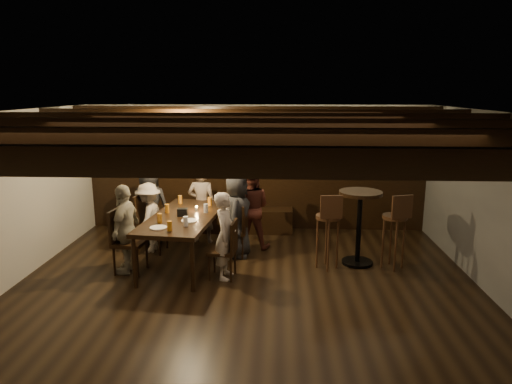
# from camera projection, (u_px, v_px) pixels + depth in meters

# --- Properties ---
(room) EXTENTS (7.00, 7.00, 7.00)m
(room) POSITION_uv_depth(u_px,v_px,m) (236.00, 188.00, 7.62)
(room) COLOR black
(room) RESTS_ON ground
(dining_table) EXTENTS (1.14, 2.17, 0.78)m
(dining_table) POSITION_uv_depth(u_px,v_px,m) (184.00, 219.00, 7.03)
(dining_table) COLOR black
(dining_table) RESTS_ON floor
(chair_left_near) EXTENTS (0.49, 0.49, 0.98)m
(chair_left_near) POSITION_uv_depth(u_px,v_px,m) (151.00, 234.00, 7.66)
(chair_left_near) COLOR black
(chair_left_near) RESTS_ON floor
(chair_left_far) EXTENTS (0.48, 0.48, 0.96)m
(chair_left_far) POSITION_uv_depth(u_px,v_px,m) (129.00, 253.00, 6.80)
(chair_left_far) COLOR black
(chair_left_far) RESTS_ON floor
(chair_right_near) EXTENTS (0.44, 0.44, 0.88)m
(chair_right_near) POSITION_uv_depth(u_px,v_px,m) (235.00, 240.00, 7.46)
(chair_right_near) COLOR black
(chair_right_near) RESTS_ON floor
(chair_right_far) EXTENTS (0.42, 0.42, 0.85)m
(chair_right_far) POSITION_uv_depth(u_px,v_px,m) (224.00, 260.00, 6.60)
(chair_right_far) COLOR black
(chair_right_far) RESTS_ON floor
(person_bench_left) EXTENTS (0.72, 0.51, 1.39)m
(person_bench_left) POSITION_uv_depth(u_px,v_px,m) (150.00, 204.00, 8.04)
(person_bench_left) COLOR black
(person_bench_left) RESTS_ON floor
(person_bench_centre) EXTENTS (0.53, 0.38, 1.38)m
(person_bench_centre) POSITION_uv_depth(u_px,v_px,m) (202.00, 205.00, 8.05)
(person_bench_centre) COLOR slate
(person_bench_centre) RESTS_ON floor
(person_bench_right) EXTENTS (0.73, 0.59, 1.40)m
(person_bench_right) POSITION_uv_depth(u_px,v_px,m) (251.00, 208.00, 7.78)
(person_bench_right) COLOR #59281E
(person_bench_right) RESTS_ON floor
(person_left_near) EXTENTS (0.51, 0.80, 1.18)m
(person_left_near) POSITION_uv_depth(u_px,v_px,m) (149.00, 218.00, 7.60)
(person_left_near) COLOR #AB9F91
(person_left_near) RESTS_ON floor
(person_left_far) EXTENTS (0.40, 0.81, 1.34)m
(person_left_far) POSITION_uv_depth(u_px,v_px,m) (126.00, 229.00, 6.72)
(person_left_far) COLOR gray
(person_left_far) RESTS_ON floor
(person_right_near) EXTENTS (0.51, 0.72, 1.39)m
(person_right_near) POSITION_uv_depth(u_px,v_px,m) (237.00, 215.00, 7.37)
(person_right_near) COLOR #262628
(person_right_near) RESTS_ON floor
(person_right_far) EXTENTS (0.35, 0.49, 1.27)m
(person_right_far) POSITION_uv_depth(u_px,v_px,m) (225.00, 236.00, 6.51)
(person_right_far) COLOR #BAAC9D
(person_right_far) RESTS_ON floor
(pint_a) EXTENTS (0.07, 0.07, 0.14)m
(pint_a) POSITION_uv_depth(u_px,v_px,m) (180.00, 200.00, 7.72)
(pint_a) COLOR #BF7219
(pint_a) RESTS_ON dining_table
(pint_b) EXTENTS (0.07, 0.07, 0.14)m
(pint_b) POSITION_uv_depth(u_px,v_px,m) (210.00, 201.00, 7.60)
(pint_b) COLOR #BF7219
(pint_b) RESTS_ON dining_table
(pint_c) EXTENTS (0.07, 0.07, 0.14)m
(pint_c) POSITION_uv_depth(u_px,v_px,m) (167.00, 208.00, 7.14)
(pint_c) COLOR #BF7219
(pint_c) RESTS_ON dining_table
(pint_d) EXTENTS (0.07, 0.07, 0.14)m
(pint_d) POSITION_uv_depth(u_px,v_px,m) (206.00, 208.00, 7.15)
(pint_d) COLOR silver
(pint_d) RESTS_ON dining_table
(pint_e) EXTENTS (0.07, 0.07, 0.14)m
(pint_e) POSITION_uv_depth(u_px,v_px,m) (160.00, 218.00, 6.60)
(pint_e) COLOR #BF7219
(pint_e) RESTS_ON dining_table
(pint_f) EXTENTS (0.07, 0.07, 0.14)m
(pint_f) POSITION_uv_depth(u_px,v_px,m) (186.00, 221.00, 6.44)
(pint_f) COLOR silver
(pint_f) RESTS_ON dining_table
(pint_g) EXTENTS (0.07, 0.07, 0.14)m
(pint_g) POSITION_uv_depth(u_px,v_px,m) (170.00, 226.00, 6.22)
(pint_g) COLOR #BF7219
(pint_g) RESTS_ON dining_table
(plate_near) EXTENTS (0.24, 0.24, 0.01)m
(plate_near) POSITION_uv_depth(u_px,v_px,m) (158.00, 228.00, 6.36)
(plate_near) COLOR white
(plate_near) RESTS_ON dining_table
(plate_far) EXTENTS (0.24, 0.24, 0.01)m
(plate_far) POSITION_uv_depth(u_px,v_px,m) (189.00, 221.00, 6.70)
(plate_far) COLOR white
(plate_far) RESTS_ON dining_table
(condiment_caddy) EXTENTS (0.15, 0.10, 0.12)m
(condiment_caddy) POSITION_uv_depth(u_px,v_px,m) (183.00, 212.00, 6.96)
(condiment_caddy) COLOR black
(condiment_caddy) RESTS_ON dining_table
(candle) EXTENTS (0.05, 0.05, 0.05)m
(candle) POSITION_uv_depth(u_px,v_px,m) (197.00, 209.00, 7.29)
(candle) COLOR beige
(candle) RESTS_ON dining_table
(high_top_table) EXTENTS (0.66, 0.66, 1.17)m
(high_top_table) POSITION_uv_depth(u_px,v_px,m) (359.00, 217.00, 7.01)
(high_top_table) COLOR black
(high_top_table) RESTS_ON floor
(bar_stool_left) EXTENTS (0.37, 0.40, 1.18)m
(bar_stool_left) POSITION_uv_depth(u_px,v_px,m) (327.00, 241.00, 6.90)
(bar_stool_left) COLOR #31200F
(bar_stool_left) RESTS_ON floor
(bar_stool_right) EXTENTS (0.40, 0.42, 1.18)m
(bar_stool_right) POSITION_uv_depth(u_px,v_px,m) (394.00, 241.00, 6.90)
(bar_stool_right) COLOR #31200F
(bar_stool_right) RESTS_ON floor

